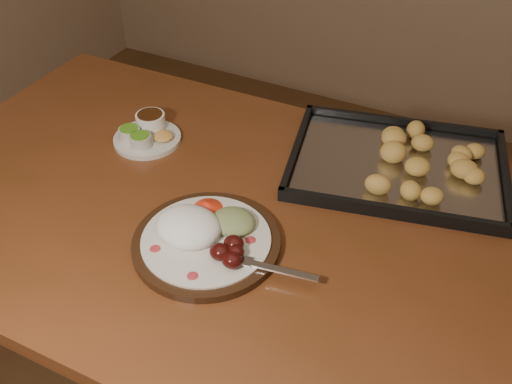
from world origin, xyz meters
The scene contains 4 objects.
dining_table centered at (-0.30, 0.24, 0.65)m, with size 1.51×0.92×0.75m.
dinner_plate centered at (-0.28, 0.14, 0.77)m, with size 0.38×0.29×0.07m.
condiment_saucer centered at (-0.59, 0.38, 0.77)m, with size 0.16×0.16×0.06m.
baking_tray centered at (-0.01, 0.54, 0.77)m, with size 0.55×0.46×0.05m.
Camera 1 is at (0.18, -0.54, 1.55)m, focal length 40.00 mm.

